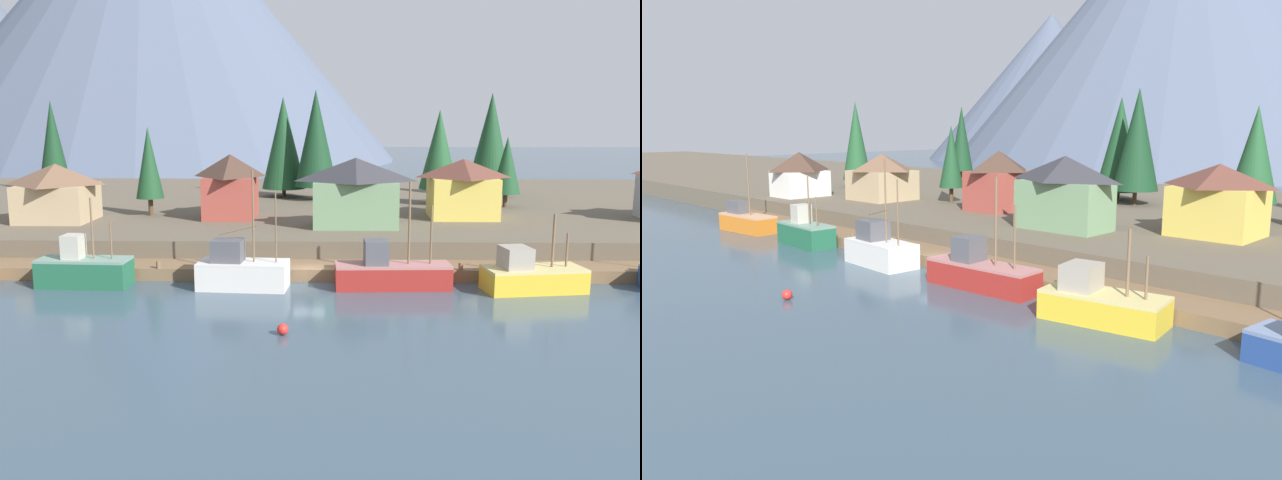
{
  "view_description": "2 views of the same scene",
  "coord_description": "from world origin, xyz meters",
  "views": [
    {
      "loc": [
        2.17,
        -52.66,
        13.21
      ],
      "look_at": [
        0.85,
        1.84,
        3.06
      ],
      "focal_mm": 38.42,
      "sensor_mm": 36.0,
      "label": 1
    },
    {
      "loc": [
        36.0,
        -33.82,
        11.62
      ],
      "look_at": [
        0.8,
        2.01,
        2.39
      ],
      "focal_mm": 34.74,
      "sensor_mm": 36.0,
      "label": 2
    }
  ],
  "objects": [
    {
      "name": "house_yellow",
      "position": [
        15.2,
        17.95,
        5.6
      ],
      "size": [
        7.03,
        6.27,
        6.08
      ],
      "color": "gold",
      "rests_on": "shoreline_bank"
    },
    {
      "name": "fishing_boat_orange",
      "position": [
        -29.37,
        -1.78,
        1.17
      ],
      "size": [
        7.9,
        3.26,
        8.72
      ],
      "rotation": [
        0.0,
        0.0,
        0.09
      ],
      "color": "#CC6B1E",
      "rests_on": "ground_plane"
    },
    {
      "name": "mountain_west_peak",
      "position": [
        -102.53,
        152.75,
        25.56
      ],
      "size": [
        88.05,
        88.05,
        51.12
      ],
      "primitive_type": "cone",
      "color": "#4C566B",
      "rests_on": "ground_plane"
    },
    {
      "name": "conifer_centre",
      "position": [
        -17.51,
        18.79,
        8.03
      ],
      "size": [
        2.92,
        2.92,
        9.29
      ],
      "color": "#4C3823",
      "rests_on": "shoreline_bank"
    },
    {
      "name": "shoreline_bank",
      "position": [
        0.0,
        32.0,
        1.25
      ],
      "size": [
        400.0,
        56.0,
        2.5
      ],
      "primitive_type": "cube",
      "color": "brown",
      "rests_on": "ground_plane"
    },
    {
      "name": "dock",
      "position": [
        0.0,
        1.99,
        0.5
      ],
      "size": [
        80.0,
        4.0,
        1.6
      ],
      "color": "brown",
      "rests_on": "ground_plane"
    },
    {
      "name": "house_green",
      "position": [
        3.98,
        11.83,
        5.86
      ],
      "size": [
        8.34,
        4.73,
        6.57
      ],
      "color": "#6B8E66",
      "rests_on": "shoreline_bank"
    },
    {
      "name": "conifer_back_left",
      "position": [
        -41.77,
        22.49,
        9.46
      ],
      "size": [
        4.3,
        4.3,
        12.83
      ],
      "color": "#4C3823",
      "rests_on": "shoreline_bank"
    },
    {
      "name": "conifer_near_right",
      "position": [
        -0.39,
        32.3,
        10.11
      ],
      "size": [
        5.27,
        5.27,
        13.52
      ],
      "color": "#4C3823",
      "rests_on": "shoreline_bank"
    },
    {
      "name": "channel_buoy",
      "position": [
        -1.04,
        -13.12,
        0.35
      ],
      "size": [
        0.7,
        0.7,
        0.7
      ],
      "primitive_type": "sphere",
      "color": "red",
      "rests_on": "ground_plane"
    },
    {
      "name": "fishing_boat_red",
      "position": [
        6.33,
        -1.67,
        1.21
      ],
      "size": [
        8.87,
        3.05,
        8.19
      ],
      "rotation": [
        0.0,
        0.0,
        0.04
      ],
      "color": "maroon",
      "rests_on": "ground_plane"
    },
    {
      "name": "conifer_near_left",
      "position": [
        -4.65,
        35.74,
        9.41
      ],
      "size": [
        5.67,
        5.67,
        12.74
      ],
      "color": "#4C3823",
      "rests_on": "shoreline_bank"
    },
    {
      "name": "fishing_boat_white",
      "position": [
        -5.09,
        -1.96,
        1.34
      ],
      "size": [
        6.98,
        3.63,
        9.04
      ],
      "rotation": [
        0.0,
        0.0,
        -0.07
      ],
      "color": "silver",
      "rests_on": "ground_plane"
    },
    {
      "name": "house_red",
      "position": [
        -8.77,
        17.52,
        5.85
      ],
      "size": [
        5.31,
        6.63,
        6.54
      ],
      "color": "#9E4238",
      "rests_on": "shoreline_bank"
    },
    {
      "name": "house_white",
      "position": [
        -36.69,
        9.57,
        5.48
      ],
      "size": [
        5.36,
        6.53,
        5.82
      ],
      "color": "silver",
      "rests_on": "shoreline_bank"
    },
    {
      "name": "fishing_boat_green",
      "position": [
        -17.33,
        -1.64,
        1.29
      ],
      "size": [
        7.1,
        3.02,
        6.89
      ],
      "rotation": [
        0.0,
        0.0,
        -0.05
      ],
      "color": "#1E5B3D",
      "rests_on": "ground_plane"
    },
    {
      "name": "mountain_central_peak",
      "position": [
        -50.84,
        147.9,
        41.19
      ],
      "size": [
        138.84,
        138.84,
        82.38
      ],
      "primitive_type": "cone",
      "color": "#4C566B",
      "rests_on": "ground_plane"
    },
    {
      "name": "conifer_far_left",
      "position": [
        -36.15,
        39.5,
        9.61
      ],
      "size": [
        3.8,
        3.8,
        12.36
      ],
      "color": "#4C3823",
      "rests_on": "shoreline_bank"
    },
    {
      "name": "conifer_mid_left",
      "position": [
        14.2,
        28.47,
        8.97
      ],
      "size": [
        4.58,
        4.58,
        11.11
      ],
      "color": "#4C3823",
      "rests_on": "shoreline_bank"
    },
    {
      "name": "house_tan",
      "position": [
        -25.83,
        14.75,
        5.44
      ],
      "size": [
        7.2,
        6.8,
        5.75
      ],
      "color": "tan",
      "rests_on": "shoreline_bank"
    },
    {
      "name": "ground_plane",
      "position": [
        0.0,
        20.0,
        -0.5
      ],
      "size": [
        400.0,
        400.0,
        1.0
      ],
      "primitive_type": "cube",
      "color": "#384C5B"
    },
    {
      "name": "fishing_boat_yellow",
      "position": [
        16.79,
        -2.37,
        1.19
      ],
      "size": [
        7.78,
        4.31,
        5.85
      ],
      "rotation": [
        0.0,
        0.0,
        0.16
      ],
      "color": "gold",
      "rests_on": "ground_plane"
    }
  ]
}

